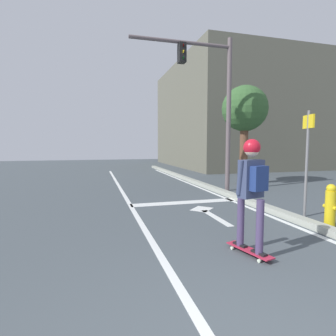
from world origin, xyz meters
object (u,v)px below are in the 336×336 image
fire_hydrant (330,206)px  traffic_signal_mast (210,89)px  skater (252,180)px  street_sign_post (307,148)px  roadside_tree (245,110)px  skateboard (249,250)px

fire_hydrant → traffic_signal_mast: bearing=98.2°
skater → traffic_signal_mast: bearing=72.2°
traffic_signal_mast → street_sign_post: 4.26m
traffic_signal_mast → street_sign_post: size_ratio=2.21×
skater → roadside_tree: roadside_tree is taller
traffic_signal_mast → skateboard: bearing=-107.9°
street_sign_post → fire_hydrant: street_sign_post is taller
roadside_tree → skater: bearing=-120.3°
skateboard → traffic_signal_mast: bearing=72.1°
skateboard → skater: 1.07m
skater → traffic_signal_mast: 6.04m
roadside_tree → street_sign_post: bearing=-105.5°
skateboard → roadside_tree: bearing=59.6°
street_sign_post → skater: bearing=-147.1°
roadside_tree → skateboard: bearing=-120.4°
skateboard → street_sign_post: bearing=32.6°
fire_hydrant → roadside_tree: (1.48, 5.73, 2.66)m
traffic_signal_mast → roadside_tree: size_ratio=1.31×
street_sign_post → roadside_tree: 5.35m
skater → street_sign_post: bearing=32.9°
skater → roadside_tree: 7.81m
skater → roadside_tree: (3.81, 6.52, 1.96)m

